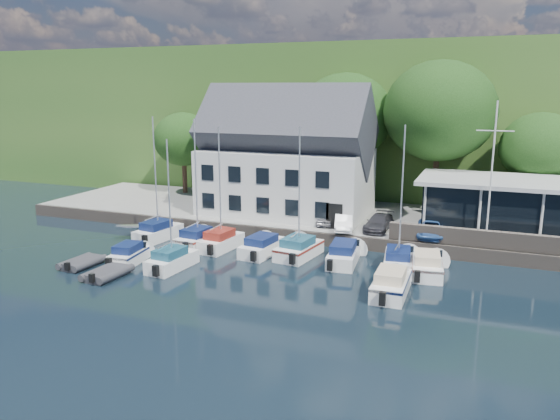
# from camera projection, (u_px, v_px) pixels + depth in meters

# --- Properties ---
(ground) EXTENTS (180.00, 180.00, 0.00)m
(ground) POSITION_uv_depth(u_px,v_px,m) (299.00, 301.00, 30.70)
(ground) COLOR black
(ground) RESTS_ON ground
(quay) EXTENTS (60.00, 13.00, 1.00)m
(quay) POSITION_uv_depth(u_px,v_px,m) (367.00, 222.00, 46.49)
(quay) COLOR gray
(quay) RESTS_ON ground
(quay_face) EXTENTS (60.00, 0.30, 1.00)m
(quay_face) POSITION_uv_depth(u_px,v_px,m) (348.00, 242.00, 40.58)
(quay_face) COLOR #5D534A
(quay_face) RESTS_ON ground
(hillside) EXTENTS (160.00, 75.00, 16.00)m
(hillside) POSITION_uv_depth(u_px,v_px,m) (431.00, 112.00, 85.26)
(hillside) COLOR #2A5620
(hillside) RESTS_ON ground
(field_patch) EXTENTS (50.00, 30.00, 0.30)m
(field_patch) POSITION_uv_depth(u_px,v_px,m) (491.00, 59.00, 87.89)
(field_patch) COLOR #4D5C2E
(field_patch) RESTS_ON hillside
(harbor_building) EXTENTS (14.40, 8.20, 8.70)m
(harbor_building) POSITION_uv_depth(u_px,v_px,m) (286.00, 163.00, 47.00)
(harbor_building) COLOR silver
(harbor_building) RESTS_ON quay
(club_pavilion) EXTENTS (13.20, 7.20, 4.10)m
(club_pavilion) POSITION_uv_depth(u_px,v_px,m) (509.00, 207.00, 40.66)
(club_pavilion) COLOR black
(club_pavilion) RESTS_ON quay
(seawall) EXTENTS (18.00, 0.50, 1.20)m
(seawall) POSITION_uv_depth(u_px,v_px,m) (525.00, 243.00, 36.44)
(seawall) COLOR #5D534A
(seawall) RESTS_ON quay
(gangway) EXTENTS (1.20, 6.00, 1.40)m
(gangway) POSITION_uv_depth(u_px,v_px,m) (146.00, 234.00, 44.74)
(gangway) COLOR silver
(gangway) RESTS_ON ground
(car_silver) EXTENTS (1.92, 3.49, 1.12)m
(car_silver) POSITION_uv_depth(u_px,v_px,m) (326.00, 217.00, 43.74)
(car_silver) COLOR #A5A4A9
(car_silver) RESTS_ON quay
(car_white) EXTENTS (2.16, 3.97, 1.24)m
(car_white) POSITION_uv_depth(u_px,v_px,m) (344.00, 222.00, 41.98)
(car_white) COLOR white
(car_white) RESTS_ON quay
(car_dgrey) EXTENTS (1.92, 4.19, 1.19)m
(car_dgrey) POSITION_uv_depth(u_px,v_px,m) (379.00, 223.00, 41.84)
(car_dgrey) COLOR #313136
(car_dgrey) RESTS_ON quay
(car_blue) EXTENTS (1.80, 3.88, 1.29)m
(car_blue) POSITION_uv_depth(u_px,v_px,m) (431.00, 228.00, 39.99)
(car_blue) COLOR #315997
(car_blue) RESTS_ON quay
(flagpole) EXTENTS (2.38, 0.20, 9.90)m
(flagpole) POSITION_uv_depth(u_px,v_px,m) (491.00, 175.00, 36.81)
(flagpole) COLOR silver
(flagpole) RESTS_ON quay
(tree_0) EXTENTS (6.06, 6.06, 8.28)m
(tree_0) POSITION_uv_depth(u_px,v_px,m) (184.00, 153.00, 56.01)
(tree_0) COLOR black
(tree_0) RESTS_ON quay
(tree_1) EXTENTS (7.17, 7.17, 9.80)m
(tree_1) POSITION_uv_depth(u_px,v_px,m) (255.00, 147.00, 54.12)
(tree_1) COLOR black
(tree_1) RESTS_ON quay
(tree_2) EXTENTS (8.84, 8.84, 12.09)m
(tree_2) POSITION_uv_depth(u_px,v_px,m) (345.00, 139.00, 50.90)
(tree_2) COLOR black
(tree_2) RESTS_ON quay
(tree_3) EXTENTS (9.55, 9.55, 13.05)m
(tree_3) POSITION_uv_depth(u_px,v_px,m) (438.00, 137.00, 46.94)
(tree_3) COLOR black
(tree_3) RESTS_ON quay
(tree_4) EXTENTS (6.44, 6.44, 8.80)m
(tree_4) POSITION_uv_depth(u_px,v_px,m) (538.00, 166.00, 44.89)
(tree_4) COLOR black
(tree_4) RESTS_ON quay
(boat_r1_0) EXTENTS (2.77, 6.27, 9.52)m
(boat_r1_0) POSITION_uv_depth(u_px,v_px,m) (156.00, 180.00, 42.02)
(boat_r1_0) COLOR white
(boat_r1_0) RESTS_ON ground
(boat_r1_1) EXTENTS (2.53, 5.76, 9.23)m
(boat_r1_1) POSITION_uv_depth(u_px,v_px,m) (196.00, 186.00, 40.11)
(boat_r1_1) COLOR white
(boat_r1_1) RESTS_ON ground
(boat_r1_2) EXTENTS (2.53, 5.85, 9.29)m
(boat_r1_2) POSITION_uv_depth(u_px,v_px,m) (220.00, 188.00, 39.51)
(boat_r1_2) COLOR white
(boat_r1_2) RESTS_ON ground
(boat_r1_3) EXTENTS (2.72, 6.27, 1.43)m
(boat_r1_3) POSITION_uv_depth(u_px,v_px,m) (263.00, 244.00, 39.16)
(boat_r1_3) COLOR white
(boat_r1_3) RESTS_ON ground
(boat_r1_4) EXTENTS (3.07, 6.19, 9.18)m
(boat_r1_4) POSITION_uv_depth(u_px,v_px,m) (299.00, 193.00, 37.61)
(boat_r1_4) COLOR white
(boat_r1_4) RESTS_ON ground
(boat_r1_5) EXTENTS (2.65, 6.87, 1.48)m
(boat_r1_5) POSITION_uv_depth(u_px,v_px,m) (344.00, 252.00, 37.30)
(boat_r1_5) COLOR white
(boat_r1_5) RESTS_ON ground
(boat_r1_6) EXTENTS (2.82, 6.26, 8.65)m
(boat_r1_6) POSITION_uv_depth(u_px,v_px,m) (401.00, 205.00, 35.25)
(boat_r1_6) COLOR white
(boat_r1_6) RESTS_ON ground
(boat_r1_7) EXTENTS (2.82, 6.24, 1.50)m
(boat_r1_7) POSITION_uv_depth(u_px,v_px,m) (427.00, 263.00, 34.92)
(boat_r1_7) COLOR white
(boat_r1_7) RESTS_ON ground
(boat_r2_0) EXTENTS (2.33, 5.32, 1.38)m
(boat_r2_0) POSITION_uv_depth(u_px,v_px,m) (130.00, 253.00, 37.33)
(boat_r2_0) COLOR white
(boat_r2_0) RESTS_ON ground
(boat_r2_1) EXTENTS (2.32, 5.81, 8.92)m
(boat_r2_1) POSITION_uv_depth(u_px,v_px,m) (169.00, 203.00, 35.20)
(boat_r2_1) COLOR white
(boat_r2_1) RESTS_ON ground
(boat_r2_4) EXTENTS (2.13, 6.15, 1.56)m
(boat_r2_4) POSITION_uv_depth(u_px,v_px,m) (391.00, 281.00, 31.52)
(boat_r2_4) COLOR white
(boat_r2_4) RESTS_ON ground
(dinghy_0) EXTENTS (2.01, 3.17, 0.72)m
(dinghy_0) POSITION_uv_depth(u_px,v_px,m) (82.00, 261.00, 36.50)
(dinghy_0) COLOR #333337
(dinghy_0) RESTS_ON ground
(dinghy_1) EXTENTS (2.14, 3.35, 0.75)m
(dinghy_1) POSITION_uv_depth(u_px,v_px,m) (107.00, 272.00, 34.37)
(dinghy_1) COLOR #333337
(dinghy_1) RESTS_ON ground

